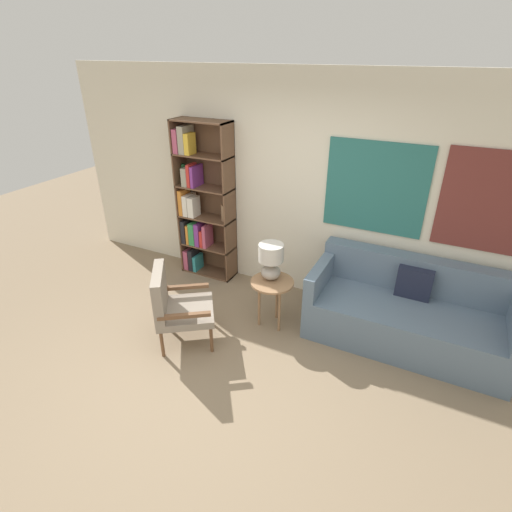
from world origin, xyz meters
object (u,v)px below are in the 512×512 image
Objects in this scene: armchair at (174,303)px; couch at (407,314)px; table_lamp at (271,259)px; bookshelf at (199,205)px; side_table at (272,287)px.

couch is at bearing 27.15° from armchair.
bookshelf is at bearing 154.02° from table_lamp.
table_lamp is at bearing 44.74° from armchair.
side_table is (1.40, -0.71, -0.50)m from bookshelf.
couch is 1.47m from side_table.
table_lamp reaches higher than couch.
bookshelf reaches higher than armchair.
side_table is at bearing -163.26° from couch.
bookshelf reaches higher than table_lamp.
couch is 1.57m from table_lamp.
couch is 3.52× the size of side_table.
couch is 4.86× the size of table_lamp.
couch is at bearing -5.87° from bookshelf.
bookshelf is at bearing 174.13° from couch.
bookshelf is at bearing 112.65° from armchair.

